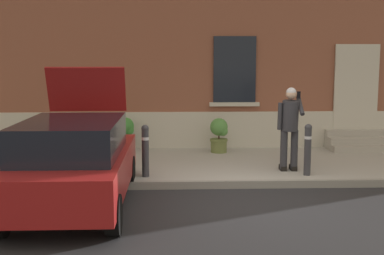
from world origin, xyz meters
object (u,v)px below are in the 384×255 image
Objects in this scene: person_on_phone at (290,124)px; planter_terracotta at (29,135)px; bollard_far_left at (145,149)px; planter_olive at (219,134)px; planter_charcoal at (126,133)px; hatchback_car_red at (74,161)px; bollard_near_person at (308,148)px.

person_on_phone is 2.04× the size of planter_terracotta.
bollard_far_left reaches higher than planter_olive.
planter_terracotta is 4.70m from planter_olive.
planter_charcoal is at bearing 102.76° from bollard_far_left.
person_on_phone is at bearing -59.75° from planter_olive.
hatchback_car_red is at bearing -156.21° from person_on_phone.
bollard_far_left is 1.22× the size of planter_terracotta.
person_on_phone is 4.39m from planter_charcoal.
bollard_near_person is at bearing -56.67° from person_on_phone.
bollard_far_left is 1.22× the size of planter_charcoal.
planter_terracotta is at bearing 157.38° from bollard_near_person.
hatchback_car_red reaches higher than bollard_far_left.
hatchback_car_red is 3.89× the size of bollard_near_person.
hatchback_car_red reaches higher than planter_charcoal.
person_on_phone is at bearing -20.32° from planter_terracotta.
planter_olive is (-1.26, 2.17, -0.55)m from person_on_phone.
bollard_far_left is (-3.25, 0.00, 0.00)m from bollard_near_person.
person_on_phone is 2.04× the size of planter_olive.
person_on_phone is 6.38m from planter_terracotta.
bollard_near_person is 0.65m from person_on_phone.
bollard_near_person is 1.22× the size of planter_terracotta.
bollard_near_person is 3.25m from bollard_far_left.
planter_olive is at bearing 121.11° from bollard_near_person.
planter_charcoal is at bearing 5.57° from planter_terracotta.
person_on_phone reaches higher than planter_terracotta.
planter_olive is at bearing -6.57° from planter_charcoal.
hatchback_car_red reaches higher than planter_olive.
planter_charcoal is (0.46, 4.43, -0.19)m from hatchback_car_red.
planter_olive is at bearing 56.29° from bollard_far_left.
planter_terracotta is 1.00× the size of planter_olive.
bollard_near_person reaches higher than planter_terracotta.
planter_charcoal is 2.37m from planter_olive.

